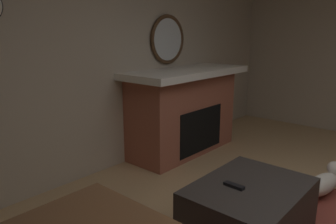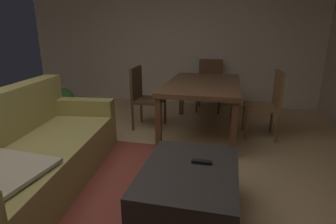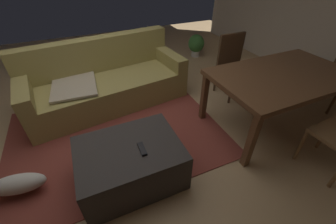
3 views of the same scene
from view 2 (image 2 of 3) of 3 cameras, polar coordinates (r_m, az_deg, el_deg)
floor at (r=2.62m, az=-16.71°, el=-17.50°), size 8.61×8.61×0.00m
wall_right_window_side at (r=5.55m, az=1.11°, el=15.77°), size 0.12×6.12×2.67m
area_rug at (r=2.53m, az=-13.25°, el=-18.33°), size 2.60×2.00×0.01m
couch at (r=2.85m, az=-27.87°, el=-8.58°), size 2.34×1.17×0.91m
ottoman_coffee_table at (r=2.22m, az=4.49°, el=-16.85°), size 0.97×0.73×0.44m
tv_remote at (r=2.19m, az=7.19°, el=-10.45°), size 0.05×0.16×0.02m
dining_table at (r=3.88m, az=7.45°, el=5.19°), size 1.68×1.02×0.74m
dining_chair_east at (r=5.12m, az=8.86°, el=6.34°), size 0.44×0.44×0.93m
dining_chair_north at (r=4.10m, az=-5.29°, el=3.84°), size 0.44×0.44×0.93m
dining_chair_south at (r=3.94m, az=20.55°, el=2.26°), size 0.46×0.46×0.93m
potted_plant at (r=5.08m, az=-21.19°, el=2.35°), size 0.35×0.35×0.48m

